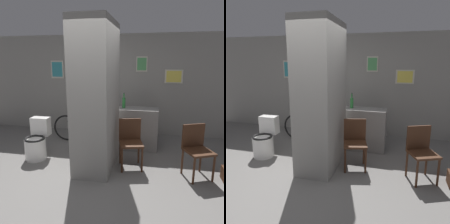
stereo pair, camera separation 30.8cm
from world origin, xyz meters
TOP-DOWN VIEW (x-y plane):
  - ground_plane at (0.00, 0.00)m, footprint 14.00×14.00m
  - wall_back at (0.00, 2.63)m, footprint 8.00×0.09m
  - pillar_center at (0.04, 0.59)m, footprint 0.66×1.19m
  - counter_shelf at (0.60, 1.57)m, footprint 1.10×0.44m
  - toilet at (-1.24, 0.68)m, footprint 0.41×0.57m
  - chair_near_pillar at (0.65, 0.68)m, footprint 0.50×0.50m
  - chair_by_doorway at (1.78, 0.54)m, footprint 0.54×0.54m
  - bicycle at (-0.52, 1.73)m, footprint 1.69×0.42m
  - bottle_tall at (0.39, 1.60)m, footprint 0.07×0.07m

SIDE VIEW (x-z plane):
  - ground_plane at x=0.00m, z-range 0.00..0.00m
  - toilet at x=-1.24m, z-range -0.07..0.72m
  - bicycle at x=-0.52m, z-range -0.01..0.68m
  - counter_shelf at x=0.60m, z-range 0.00..0.92m
  - chair_near_pillar at x=0.65m, z-range 0.06..0.95m
  - chair_by_doorway at x=1.78m, z-range 0.06..0.95m
  - bottle_tall at x=0.39m, z-range 0.87..1.21m
  - pillar_center at x=0.04m, z-range 0.00..2.60m
  - wall_back at x=0.00m, z-range 0.00..2.60m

